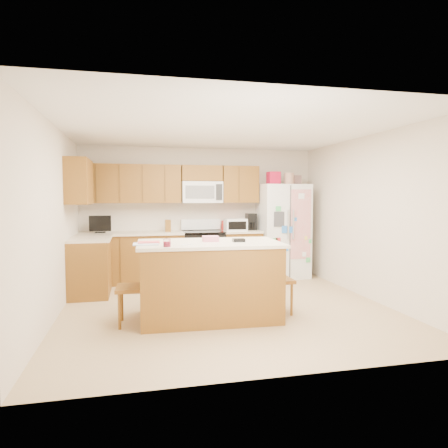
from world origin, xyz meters
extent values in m
plane|color=tan|center=(0.00, 0.00, 0.00)|extent=(4.50, 4.50, 0.00)
cube|color=beige|center=(0.00, 2.25, 1.25)|extent=(4.50, 0.10, 2.50)
cube|color=beige|center=(0.00, -2.25, 1.25)|extent=(4.50, 0.10, 2.50)
cube|color=beige|center=(-2.25, 0.00, 1.25)|extent=(0.10, 4.50, 2.50)
cube|color=beige|center=(2.25, 0.00, 1.25)|extent=(0.10, 4.50, 2.50)
cube|color=white|center=(0.00, 0.00, 2.50)|extent=(4.50, 4.50, 0.04)
cube|color=brown|center=(-1.31, 1.95, 0.44)|extent=(1.87, 0.60, 0.88)
cube|color=brown|center=(0.74, 1.95, 0.44)|extent=(0.72, 0.60, 0.88)
cube|color=brown|center=(-1.95, 1.17, 0.44)|extent=(0.60, 0.95, 0.88)
cube|color=#F2E6CA|center=(-1.31, 1.94, 0.90)|extent=(1.87, 0.64, 0.04)
cube|color=#F2E6CA|center=(0.74, 1.94, 0.90)|extent=(0.72, 0.64, 0.04)
cube|color=#F2E6CA|center=(-1.94, 1.17, 0.90)|extent=(0.64, 0.95, 0.04)
cube|color=brown|center=(-1.32, 2.08, 1.80)|extent=(1.85, 0.33, 0.70)
cube|color=brown|center=(0.75, 2.08, 1.80)|extent=(0.70, 0.33, 0.70)
cube|color=brown|center=(0.00, 2.08, 2.00)|extent=(0.76, 0.33, 0.29)
cube|color=brown|center=(-2.08, 1.17, 1.80)|extent=(0.33, 0.95, 0.70)
cube|color=#573813|center=(-1.90, 1.92, 1.80)|extent=(0.02, 0.01, 0.66)
cube|color=#573813|center=(-1.90, 1.65, 0.44)|extent=(0.02, 0.01, 0.84)
cube|color=#573813|center=(-1.50, 1.92, 1.80)|extent=(0.02, 0.01, 0.66)
cube|color=#573813|center=(-1.50, 1.65, 0.44)|extent=(0.02, 0.01, 0.84)
cube|color=#573813|center=(-1.10, 1.92, 1.80)|extent=(0.02, 0.01, 0.66)
cube|color=#573813|center=(-1.10, 1.65, 0.44)|extent=(0.02, 0.01, 0.84)
cube|color=#573813|center=(-0.70, 1.92, 1.80)|extent=(0.01, 0.01, 0.66)
cube|color=#573813|center=(-0.70, 1.65, 0.44)|extent=(0.01, 0.01, 0.84)
cube|color=#573813|center=(0.70, 1.92, 1.80)|extent=(0.01, 0.01, 0.66)
cube|color=#573813|center=(0.70, 1.65, 0.44)|extent=(0.01, 0.01, 0.84)
cube|color=white|center=(0.00, 2.06, 1.65)|extent=(0.76, 0.38, 0.40)
cube|color=slate|center=(-0.06, 1.86, 1.65)|extent=(0.54, 0.01, 0.24)
cube|color=#262626|center=(0.30, 1.86, 1.65)|extent=(0.12, 0.01, 0.30)
cube|color=brown|center=(-0.65, 1.95, 1.03)|extent=(0.10, 0.14, 0.22)
cube|color=black|center=(-1.85, 1.97, 0.93)|extent=(0.18, 0.12, 0.02)
cube|color=black|center=(-1.85, 1.97, 1.09)|extent=(0.38, 0.03, 0.28)
cube|color=red|center=(0.58, 2.03, 1.01)|extent=(0.35, 0.22, 0.18)
cube|color=white|center=(0.60, 1.80, 1.04)|extent=(0.40, 0.28, 0.23)
cube|color=black|center=(0.60, 1.66, 1.04)|extent=(0.34, 0.01, 0.15)
cube|color=black|center=(0.96, 2.00, 1.08)|extent=(0.18, 0.22, 0.32)
cylinder|color=black|center=(0.96, 1.93, 1.01)|extent=(0.12, 0.12, 0.12)
cube|color=black|center=(0.00, 1.93, 0.44)|extent=(0.76, 0.64, 0.88)
cube|color=black|center=(0.00, 1.60, 0.42)|extent=(0.68, 0.01, 0.42)
cube|color=black|center=(0.00, 1.93, 0.91)|extent=(0.76, 0.64, 0.03)
cube|color=white|center=(0.00, 2.19, 1.03)|extent=(0.76, 0.10, 0.20)
cube|color=white|center=(1.57, 1.88, 0.90)|extent=(0.90, 0.75, 1.80)
cube|color=#4C4C4C|center=(1.57, 1.49, 0.90)|extent=(0.02, 0.01, 1.75)
cube|color=silver|center=(1.52, 1.47, 1.05)|extent=(0.02, 0.03, 0.55)
cube|color=silver|center=(1.62, 1.47, 1.05)|extent=(0.02, 0.03, 0.55)
cube|color=#3F3F44|center=(1.35, 1.49, 1.15)|extent=(0.20, 0.01, 0.28)
cube|color=#D84C59|center=(1.77, 1.49, 1.05)|extent=(0.42, 0.01, 1.30)
cube|color=#BC0E31|center=(1.37, 1.88, 1.92)|extent=(0.22, 0.22, 0.24)
cylinder|color=tan|center=(1.67, 1.82, 1.91)|extent=(0.18, 0.18, 0.22)
cube|color=#7C5955|center=(1.85, 1.96, 1.89)|extent=(0.18, 0.20, 0.18)
cube|color=brown|center=(-0.32, -0.44, 0.48)|extent=(1.76, 1.04, 0.95)
cube|color=#F2E6CA|center=(-0.32, -0.44, 0.97)|extent=(1.85, 1.12, 0.04)
cylinder|color=#BC0E31|center=(-0.89, -0.82, 1.02)|extent=(0.08, 0.08, 0.06)
cylinder|color=white|center=(-0.89, -0.82, 1.04)|extent=(0.09, 0.09, 0.09)
cube|color=pink|center=(-0.29, -0.39, 1.03)|extent=(0.21, 0.16, 0.07)
cube|color=black|center=(0.05, -0.52, 1.01)|extent=(0.15, 0.13, 0.04)
cube|color=white|center=(-1.12, -0.56, 1.00)|extent=(0.31, 0.25, 0.02)
cube|color=#D84C4C|center=(-1.08, -0.48, 1.01)|extent=(0.27, 0.21, 0.01)
cylinder|color=white|center=(-0.64, -0.71, 1.00)|extent=(0.14, 0.05, 0.01)
cube|color=brown|center=(-1.28, -0.49, 0.45)|extent=(0.42, 0.44, 0.05)
cylinder|color=brown|center=(-1.42, -0.31, 0.22)|extent=(0.04, 0.04, 0.43)
cylinder|color=brown|center=(-1.44, -0.66, 0.22)|extent=(0.04, 0.04, 0.43)
cylinder|color=brown|center=(-1.12, -0.33, 0.22)|extent=(0.04, 0.04, 0.43)
cylinder|color=brown|center=(-1.14, -0.67, 0.22)|extent=(0.04, 0.04, 0.43)
cylinder|color=brown|center=(-1.10, -0.35, 0.71)|extent=(0.02, 0.02, 0.48)
cylinder|color=brown|center=(-1.10, -0.43, 0.71)|extent=(0.02, 0.02, 0.48)
cylinder|color=brown|center=(-1.11, -0.50, 0.71)|extent=(0.02, 0.02, 0.48)
cylinder|color=brown|center=(-1.11, -0.58, 0.71)|extent=(0.02, 0.02, 0.48)
cylinder|color=brown|center=(-1.12, -0.65, 0.71)|extent=(0.02, 0.02, 0.48)
cube|color=brown|center=(-1.11, -0.50, 0.95)|extent=(0.06, 0.40, 0.05)
cube|color=brown|center=(-0.34, 0.24, 0.43)|extent=(0.53, 0.52, 0.04)
cylinder|color=brown|center=(-0.13, 0.31, 0.21)|extent=(0.03, 0.03, 0.41)
cylinder|color=brown|center=(-0.43, 0.44, 0.21)|extent=(0.03, 0.03, 0.41)
cylinder|color=brown|center=(-0.25, 0.04, 0.21)|extent=(0.03, 0.03, 0.41)
cylinder|color=brown|center=(-0.55, 0.18, 0.21)|extent=(0.03, 0.03, 0.41)
cylinder|color=brown|center=(-0.28, 0.03, 0.69)|extent=(0.02, 0.02, 0.46)
cylinder|color=brown|center=(-0.35, 0.06, 0.69)|extent=(0.02, 0.02, 0.46)
cylinder|color=brown|center=(-0.41, 0.09, 0.69)|extent=(0.02, 0.02, 0.46)
cylinder|color=brown|center=(-0.48, 0.12, 0.69)|extent=(0.02, 0.02, 0.46)
cylinder|color=brown|center=(-0.54, 0.15, 0.69)|extent=(0.02, 0.02, 0.46)
cube|color=brown|center=(-0.41, 0.09, 0.92)|extent=(0.37, 0.20, 0.05)
cube|color=brown|center=(0.61, -0.41, 0.45)|extent=(0.41, 0.43, 0.04)
cylinder|color=brown|center=(0.76, -0.58, 0.21)|extent=(0.04, 0.04, 0.43)
cylinder|color=brown|center=(0.77, -0.25, 0.21)|extent=(0.04, 0.04, 0.43)
cylinder|color=brown|center=(0.46, -0.58, 0.21)|extent=(0.04, 0.04, 0.43)
cylinder|color=brown|center=(0.47, -0.24, 0.21)|extent=(0.04, 0.04, 0.43)
cylinder|color=brown|center=(0.44, -0.56, 0.70)|extent=(0.02, 0.02, 0.48)
cylinder|color=brown|center=(0.44, -0.48, 0.70)|extent=(0.02, 0.02, 0.48)
cylinder|color=brown|center=(0.45, -0.41, 0.70)|extent=(0.02, 0.02, 0.48)
cylinder|color=brown|center=(0.45, -0.33, 0.70)|extent=(0.02, 0.02, 0.48)
cylinder|color=brown|center=(0.45, -0.26, 0.70)|extent=(0.02, 0.02, 0.48)
cube|color=brown|center=(0.45, -0.41, 0.94)|extent=(0.05, 0.40, 0.05)
camera|label=1|loc=(-1.24, -5.43, 1.57)|focal=32.00mm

